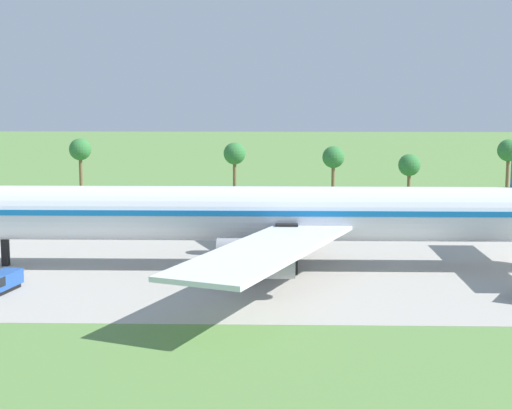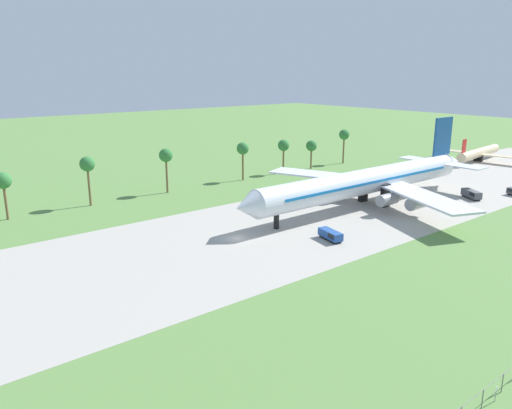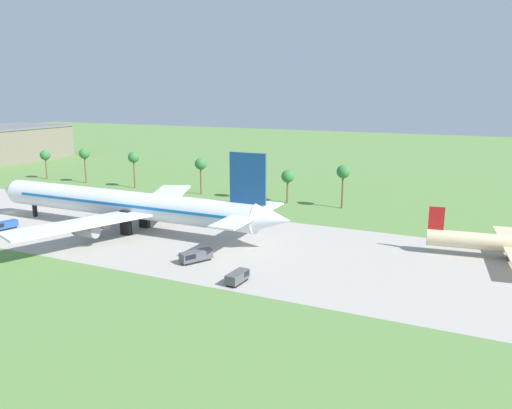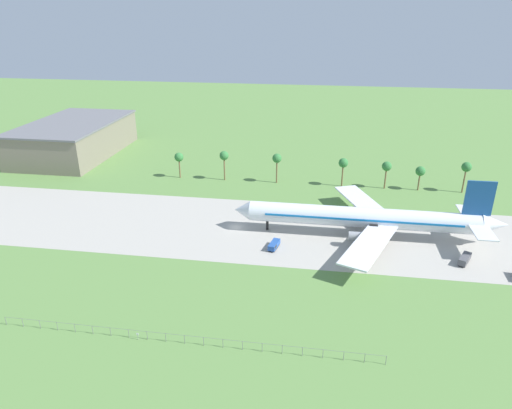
{
  "view_description": "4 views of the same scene",
  "coord_description": "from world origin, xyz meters",
  "px_view_note": "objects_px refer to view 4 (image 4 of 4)",
  "views": [
    {
      "loc": [
        40.3,
        -85.69,
        19.42
      ],
      "look_at": [
        38.12,
        -0.09,
        7.08
      ],
      "focal_mm": 55.0,
      "sensor_mm": 36.0,
      "label": 1
    },
    {
      "loc": [
        -54.82,
        -73.39,
        31.42
      ],
      "look_at": [
        4.55,
        -0.09,
        6.08
      ],
      "focal_mm": 35.0,
      "sensor_mm": 36.0,
      "label": 2
    },
    {
      "loc": [
        112.43,
        -87.65,
        31.11
      ],
      "look_at": [
        71.7,
        -0.09,
        9.09
      ],
      "focal_mm": 35.0,
      "sensor_mm": 36.0,
      "label": 3
    },
    {
      "loc": [
        25.67,
        -126.55,
        62.88
      ],
      "look_at": [
        5.59,
        5.0,
        6.0
      ],
      "focal_mm": 32.0,
      "sensor_mm": 36.0,
      "label": 4
    }
  ],
  "objects_px": {
    "jet_airliner": "(367,218)",
    "no_stopping_sign": "(138,336)",
    "catering_van": "(464,259)",
    "terminal_building": "(74,138)",
    "baggage_tug": "(274,245)"
  },
  "relations": [
    {
      "from": "catering_van",
      "to": "no_stopping_sign",
      "type": "xyz_separation_m",
      "value": [
        -74.92,
        -42.79,
        -0.11
      ]
    },
    {
      "from": "terminal_building",
      "to": "jet_airliner",
      "type": "bearing_deg",
      "value": -27.16
    },
    {
      "from": "catering_van",
      "to": "terminal_building",
      "type": "height_order",
      "value": "terminal_building"
    },
    {
      "from": "jet_airliner",
      "to": "catering_van",
      "type": "height_order",
      "value": "jet_airliner"
    },
    {
      "from": "baggage_tug",
      "to": "catering_van",
      "type": "bearing_deg",
      "value": -0.48
    },
    {
      "from": "jet_airliner",
      "to": "terminal_building",
      "type": "relative_size",
      "value": 1.3
    },
    {
      "from": "jet_airliner",
      "to": "baggage_tug",
      "type": "distance_m",
      "value": 29.51
    },
    {
      "from": "no_stopping_sign",
      "to": "catering_van",
      "type": "bearing_deg",
      "value": 29.73
    },
    {
      "from": "catering_van",
      "to": "no_stopping_sign",
      "type": "bearing_deg",
      "value": -150.27
    },
    {
      "from": "no_stopping_sign",
      "to": "terminal_building",
      "type": "height_order",
      "value": "terminal_building"
    },
    {
      "from": "catering_van",
      "to": "baggage_tug",
      "type": "bearing_deg",
      "value": 179.52
    },
    {
      "from": "catering_van",
      "to": "terminal_building",
      "type": "bearing_deg",
      "value": 152.98
    },
    {
      "from": "jet_airliner",
      "to": "no_stopping_sign",
      "type": "xyz_separation_m",
      "value": [
        -49.75,
        -55.22,
        -4.97
      ]
    },
    {
      "from": "no_stopping_sign",
      "to": "terminal_building",
      "type": "distance_m",
      "value": 145.73
    },
    {
      "from": "no_stopping_sign",
      "to": "baggage_tug",
      "type": "bearing_deg",
      "value": 61.7
    }
  ]
}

